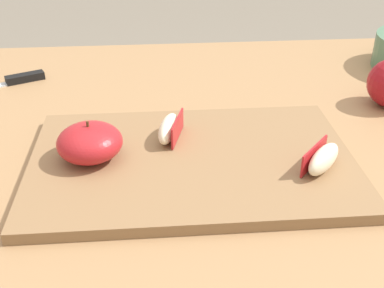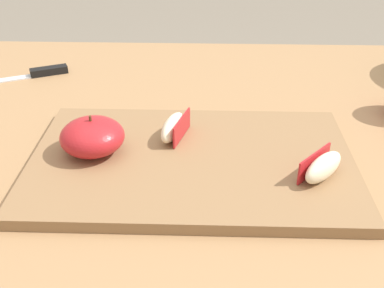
{
  "view_description": "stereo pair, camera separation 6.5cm",
  "coord_description": "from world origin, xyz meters",
  "px_view_note": "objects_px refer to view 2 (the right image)",
  "views": [
    {
      "loc": [
        -0.11,
        -0.61,
        1.13
      ],
      "look_at": [
        -0.07,
        -0.05,
        0.8
      ],
      "focal_mm": 45.81,
      "sensor_mm": 36.0,
      "label": 1
    },
    {
      "loc": [
        -0.05,
        -0.61,
        1.13
      ],
      "look_at": [
        -0.07,
        -0.05,
        0.8
      ],
      "focal_mm": 45.81,
      "sensor_mm": 36.0,
      "label": 2
    }
  ],
  "objects_px": {
    "apple_wedge_back": "(323,167)",
    "apple_half_skin_up": "(92,137)",
    "apple_wedge_left": "(174,126)",
    "cutting_board": "(192,162)",
    "paring_knife": "(42,72)"
  },
  "relations": [
    {
      "from": "apple_wedge_left",
      "to": "paring_knife",
      "type": "xyz_separation_m",
      "value": [
        -0.27,
        0.26,
        -0.03
      ]
    },
    {
      "from": "apple_wedge_back",
      "to": "apple_wedge_left",
      "type": "height_order",
      "value": "same"
    },
    {
      "from": "apple_half_skin_up",
      "to": "apple_wedge_left",
      "type": "relative_size",
      "value": 1.12
    },
    {
      "from": "apple_wedge_back",
      "to": "apple_half_skin_up",
      "type": "bearing_deg",
      "value": 169.85
    },
    {
      "from": "apple_wedge_left",
      "to": "apple_wedge_back",
      "type": "bearing_deg",
      "value": -27.98
    },
    {
      "from": "apple_wedge_back",
      "to": "paring_knife",
      "type": "distance_m",
      "value": 0.59
    },
    {
      "from": "cutting_board",
      "to": "apple_half_skin_up",
      "type": "relative_size",
      "value": 4.99
    },
    {
      "from": "cutting_board",
      "to": "apple_half_skin_up",
      "type": "height_order",
      "value": "apple_half_skin_up"
    },
    {
      "from": "cutting_board",
      "to": "apple_wedge_left",
      "type": "distance_m",
      "value": 0.07
    },
    {
      "from": "apple_wedge_left",
      "to": "apple_half_skin_up",
      "type": "bearing_deg",
      "value": -155.56
    },
    {
      "from": "cutting_board",
      "to": "paring_knife",
      "type": "relative_size",
      "value": 2.82
    },
    {
      "from": "cutting_board",
      "to": "apple_wedge_back",
      "type": "bearing_deg",
      "value": -15.24
    },
    {
      "from": "apple_half_skin_up",
      "to": "apple_wedge_back",
      "type": "xyz_separation_m",
      "value": [
        0.3,
        -0.05,
        -0.01
      ]
    },
    {
      "from": "apple_half_skin_up",
      "to": "apple_wedge_back",
      "type": "bearing_deg",
      "value": -10.15
    },
    {
      "from": "apple_half_skin_up",
      "to": "apple_wedge_left",
      "type": "height_order",
      "value": "apple_half_skin_up"
    }
  ]
}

